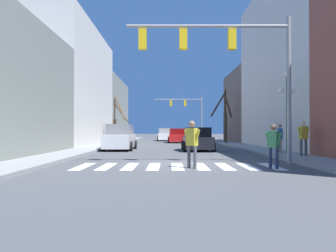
{
  "coord_description": "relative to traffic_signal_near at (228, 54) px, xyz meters",
  "views": [
    {
      "loc": [
        -0.36,
        -13.52,
        1.37
      ],
      "look_at": [
        -0.44,
        27.1,
        1.93
      ],
      "focal_mm": 35.0,
      "sensor_mm": 36.0,
      "label": 1
    }
  ],
  "objects": [
    {
      "name": "traffic_signal_far",
      "position": [
        0.49,
        34.97,
        0.13
      ],
      "size": [
        7.08,
        0.28,
        6.38
      ],
      "color": "gray",
      "rests_on": "ground_plane"
    },
    {
      "name": "street_lamp_right_corner",
      "position": [
        3.96,
        4.18,
        -1.2
      ],
      "size": [
        0.95,
        0.36,
        4.48
      ],
      "color": "#1E4C2D",
      "rests_on": "sidewalk_right"
    },
    {
      "name": "ground_plane",
      "position": [
        -2.1,
        0.1,
        -4.51
      ],
      "size": [
        240.0,
        240.0,
        0.0
      ],
      "primitive_type": "plane",
      "color": "#4C4C4F"
    },
    {
      "name": "car_parked_right_far",
      "position": [
        -1.47,
        23.41,
        -3.77
      ],
      "size": [
        1.99,
        4.24,
        1.59
      ],
      "rotation": [
        0.0,
        0.0,
        1.57
      ],
      "color": "red",
      "rests_on": "ground_plane"
    },
    {
      "name": "car_parked_left_near",
      "position": [
        1.63,
        33.45,
        -3.71
      ],
      "size": [
        2.03,
        4.58,
        1.74
      ],
      "rotation": [
        0.0,
        0.0,
        1.57
      ],
      "color": "#236B38",
      "rests_on": "ground_plane"
    },
    {
      "name": "traffic_signal_near",
      "position": [
        0.0,
        0.0,
        0.0
      ],
      "size": [
        6.78,
        0.28,
        6.08
      ],
      "color": "gray",
      "rests_on": "ground_plane"
    },
    {
      "name": "pedestrian_on_left_sidewalk",
      "position": [
        -1.59,
        -1.52,
        -3.49
      ],
      "size": [
        0.59,
        0.59,
        1.73
      ],
      "rotation": [
        0.0,
        0.0,
        5.49
      ],
      "color": "#4C4C51",
      "rests_on": "ground_plane"
    },
    {
      "name": "pedestrian_on_right_sidewalk",
      "position": [
        3.83,
        4.91,
        -3.43
      ],
      "size": [
        0.22,
        0.68,
        1.58
      ],
      "rotation": [
        0.0,
        0.0,
        1.53
      ],
      "color": "#7A705B",
      "rests_on": "sidewalk_right"
    },
    {
      "name": "car_parked_left_mid",
      "position": [
        -5.83,
        9.65,
        -3.68
      ],
      "size": [
        2.04,
        4.74,
        1.81
      ],
      "rotation": [
        0.0,
        0.0,
        1.57
      ],
      "color": "silver",
      "rests_on": "ground_plane"
    },
    {
      "name": "building_row_right",
      "position": [
        7.83,
        11.35,
        0.89
      ],
      "size": [
        6.0,
        35.27,
        12.73
      ],
      "color": "#934C3D",
      "rests_on": "ground_plane"
    },
    {
      "name": "crosswalk_stripes",
      "position": [
        -2.1,
        -0.91,
        -4.51
      ],
      "size": [
        7.65,
        2.6,
        0.01
      ],
      "color": "white",
      "rests_on": "ground_plane"
    },
    {
      "name": "car_driving_toward_lane",
      "position": [
        -2.84,
        30.14,
        -3.73
      ],
      "size": [
        1.99,
        4.82,
        1.69
      ],
      "rotation": [
        0.0,
        0.0,
        -1.57
      ],
      "color": "white",
      "rests_on": "ground_plane"
    },
    {
      "name": "sidewalk_left",
      "position": [
        -8.0,
        0.1,
        -4.44
      ],
      "size": [
        2.06,
        90.0,
        0.15
      ],
      "color": "gray",
      "rests_on": "ground_plane"
    },
    {
      "name": "street_tree_right_near",
      "position": [
        3.45,
        20.69,
        -1.81
      ],
      "size": [
        2.51,
        1.65,
        5.53
      ],
      "color": "#473828",
      "rests_on": "sidewalk_right"
    },
    {
      "name": "car_at_intersection",
      "position": [
        -0.46,
        8.9,
        -3.78
      ],
      "size": [
        2.07,
        4.1,
        1.58
      ],
      "rotation": [
        0.0,
        0.0,
        1.57
      ],
      "color": "black",
      "rests_on": "ground_plane"
    },
    {
      "name": "sidewalk_right",
      "position": [
        3.8,
        0.1,
        -4.44
      ],
      "size": [
        2.06,
        90.0,
        0.15
      ],
      "color": "gray",
      "rests_on": "ground_plane"
    },
    {
      "name": "building_row_left",
      "position": [
        -12.03,
        18.06,
        0.01
      ],
      "size": [
        6.0,
        46.27,
        10.76
      ],
      "color": "gray",
      "rests_on": "ground_plane"
    },
    {
      "name": "pedestrian_near_right_corner",
      "position": [
        4.17,
        2.57,
        -3.36
      ],
      "size": [
        0.71,
        0.34,
        1.7
      ],
      "rotation": [
        0.0,
        0.0,
        0.34
      ],
      "color": "#4C4C51",
      "rests_on": "sidewalk_right"
    },
    {
      "name": "street_tree_left_near",
      "position": [
        -7.54,
        18.79,
        -2.27
      ],
      "size": [
        1.77,
        2.55,
        4.67
      ],
      "color": "brown",
      "rests_on": "sidewalk_left"
    },
    {
      "name": "pedestrian_crossing_street",
      "position": [
        1.32,
        -1.71,
        -3.57
      ],
      "size": [
        0.49,
        0.59,
        1.6
      ],
      "rotation": [
        0.0,
        0.0,
        5.37
      ],
      "color": "#282D47",
      "rests_on": "ground_plane"
    }
  ]
}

